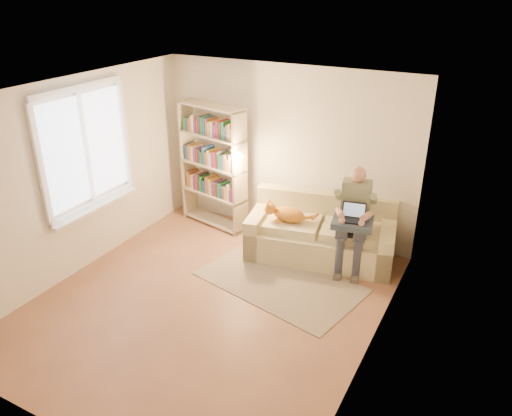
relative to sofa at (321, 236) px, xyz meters
The scene contains 14 objects.
floor 1.94m from the sofa, 114.65° to the right, with size 4.50×4.50×0.00m, color brown.
ceiling 2.98m from the sofa, 114.65° to the right, with size 4.00×4.50×0.02m, color white.
wall_left 3.44m from the sofa, 148.10° to the right, with size 0.02×4.50×2.60m, color silver.
wall_right 2.33m from the sofa, 55.44° to the right, with size 0.02×4.50×2.60m, color silver.
wall_back 1.37m from the sofa, 147.61° to the left, with size 4.00×0.02×2.60m, color silver.
wall_front 4.19m from the sofa, 101.32° to the right, with size 4.00×0.02×2.60m, color silver.
window 3.32m from the sofa, 150.68° to the right, with size 0.12×1.52×1.69m.
sofa is the anchor object (origin of this frame).
person 0.69m from the sofa, ahead, with size 0.49×0.68×1.43m.
cat 0.62m from the sofa, 153.87° to the right, with size 0.69×0.34×0.26m.
blanket 0.67m from the sofa, 21.87° to the right, with size 0.53×0.43×0.09m, color #2A384A.
laptop 0.73m from the sofa, 20.88° to the right, with size 0.35×0.33×0.25m.
bookshelf 2.06m from the sofa, behind, with size 1.30×0.62×1.98m.
rug 0.99m from the sofa, 103.05° to the right, with size 2.10×1.24×0.01m, color gray.
Camera 1 is at (2.94, -4.28, 3.69)m, focal length 35.00 mm.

